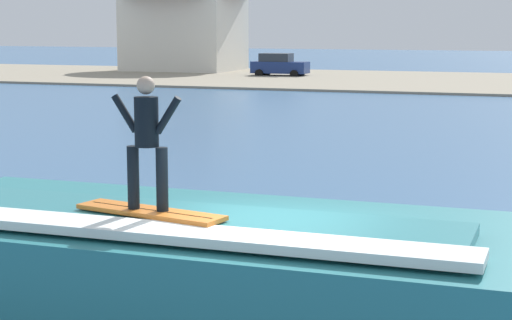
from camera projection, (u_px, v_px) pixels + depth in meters
The scene contains 6 objects.
wave_crest at pixel (192, 265), 12.12m from camera, with size 9.07×3.96×1.58m.
surfboard at pixel (150, 212), 11.54m from camera, with size 2.24×0.93×0.06m.
surfer at pixel (147, 136), 11.38m from camera, with size 1.01×0.32×1.78m.
shoreline_bank at pixel (510, 83), 59.99m from camera, with size 120.00×22.57×0.15m.
car_near_shore at pixel (279, 65), 67.41m from camera, with size 4.38×2.03×1.86m.
house_with_chimney at pixel (184, 15), 74.75m from camera, with size 11.27×11.27×8.94m.
Camera 1 is at (3.63, -10.72, 4.08)m, focal length 60.75 mm.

